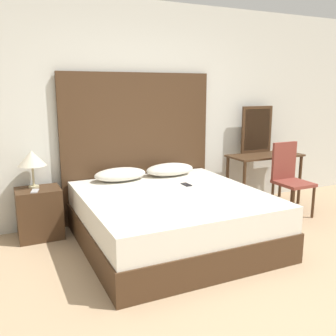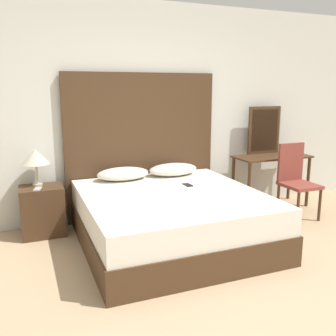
% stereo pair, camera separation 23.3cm
% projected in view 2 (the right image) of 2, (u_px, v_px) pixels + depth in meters
% --- Properties ---
extents(ground_plane, '(16.00, 16.00, 0.00)m').
position_uv_depth(ground_plane, '(244.00, 303.00, 2.93)').
color(ground_plane, tan).
extents(wall_back, '(10.00, 0.06, 2.70)m').
position_uv_depth(wall_back, '(147.00, 112.00, 4.79)').
color(wall_back, silver).
rests_on(wall_back, ground_plane).
extents(bed, '(1.86, 1.94, 0.57)m').
position_uv_depth(bed, '(171.00, 218.00, 4.02)').
color(bed, '#422B19').
rests_on(bed, ground_plane).
extents(headboard, '(1.95, 0.05, 1.84)m').
position_uv_depth(headboard, '(142.00, 146.00, 4.78)').
color(headboard, '#422B19').
rests_on(headboard, ground_plane).
extents(pillow_left, '(0.63, 0.35, 0.15)m').
position_uv_depth(pillow_left, '(123.00, 174.00, 4.50)').
color(pillow_left, silver).
rests_on(pillow_left, bed).
extents(pillow_right, '(0.63, 0.35, 0.15)m').
position_uv_depth(pillow_right, '(173.00, 169.00, 4.73)').
color(pillow_right, silver).
rests_on(pillow_right, bed).
extents(phone_on_bed, '(0.07, 0.15, 0.01)m').
position_uv_depth(phone_on_bed, '(188.00, 185.00, 4.26)').
color(phone_on_bed, black).
rests_on(phone_on_bed, bed).
extents(nightstand, '(0.47, 0.39, 0.57)m').
position_uv_depth(nightstand, '(43.00, 211.00, 4.26)').
color(nightstand, '#422B19').
rests_on(nightstand, ground_plane).
extents(table_lamp, '(0.31, 0.31, 0.42)m').
position_uv_depth(table_lamp, '(36.00, 157.00, 4.19)').
color(table_lamp, tan).
rests_on(table_lamp, nightstand).
extents(phone_on_nightstand, '(0.11, 0.16, 0.01)m').
position_uv_depth(phone_on_nightstand, '(38.00, 189.00, 4.09)').
color(phone_on_nightstand, '#B7B7BC').
rests_on(phone_on_nightstand, nightstand).
extents(vanity_desk, '(1.06, 0.48, 0.73)m').
position_uv_depth(vanity_desk, '(271.00, 164.00, 5.22)').
color(vanity_desk, '#422B19').
rests_on(vanity_desk, ground_plane).
extents(vanity_mirror, '(0.51, 0.03, 0.67)m').
position_uv_depth(vanity_mirror, '(264.00, 130.00, 5.32)').
color(vanity_mirror, '#422B19').
rests_on(vanity_mirror, vanity_desk).
extents(chair, '(0.40, 0.44, 0.95)m').
position_uv_depth(chair, '(295.00, 177.00, 4.84)').
color(chair, brown).
rests_on(chair, ground_plane).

